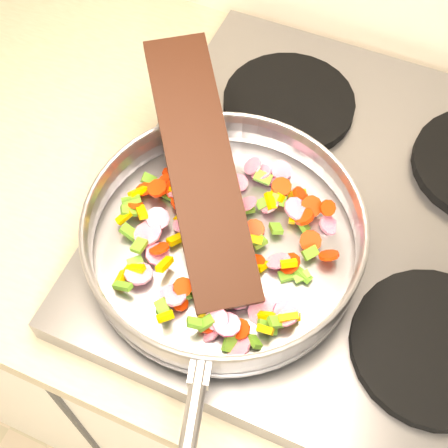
% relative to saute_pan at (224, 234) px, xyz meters
% --- Properties ---
extents(cooktop, '(0.60, 0.60, 0.04)m').
position_rel_saute_pan_xyz_m(cooktop, '(0.13, 0.12, -0.07)').
color(cooktop, '#939399').
rests_on(cooktop, counter_top).
extents(grate_fl, '(0.19, 0.19, 0.02)m').
position_rel_saute_pan_xyz_m(grate_fl, '(-0.01, -0.02, -0.04)').
color(grate_fl, black).
rests_on(grate_fl, cooktop).
extents(grate_fr, '(0.19, 0.19, 0.02)m').
position_rel_saute_pan_xyz_m(grate_fr, '(0.27, -0.02, -0.04)').
color(grate_fr, black).
rests_on(grate_fr, cooktop).
extents(grate_bl, '(0.19, 0.19, 0.02)m').
position_rel_saute_pan_xyz_m(grate_bl, '(-0.01, 0.26, -0.04)').
color(grate_bl, black).
rests_on(grate_bl, cooktop).
extents(saute_pan, '(0.38, 0.53, 0.06)m').
position_rel_saute_pan_xyz_m(saute_pan, '(0.00, 0.00, 0.00)').
color(saute_pan, '#9E9EA5').
rests_on(saute_pan, grate_fl).
extents(vegetable_heap, '(0.28, 0.29, 0.05)m').
position_rel_saute_pan_xyz_m(vegetable_heap, '(-0.00, 0.00, -0.01)').
color(vegetable_heap, '#589623').
rests_on(vegetable_heap, saute_pan).
extents(wooden_spatula, '(0.26, 0.32, 0.11)m').
position_rel_saute_pan_xyz_m(wooden_spatula, '(-0.05, 0.05, 0.04)').
color(wooden_spatula, black).
rests_on(wooden_spatula, saute_pan).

